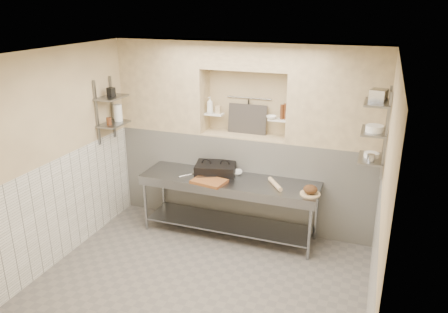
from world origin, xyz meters
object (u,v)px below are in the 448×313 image
at_px(prep_table, 229,196).
at_px(panini_press, 216,169).
at_px(bread_loaf, 310,189).
at_px(bottle_soap, 210,105).
at_px(rolling_pin, 275,184).
at_px(jug_left, 118,113).
at_px(cutting_board, 209,181).
at_px(mixing_bowl, 235,173).
at_px(bowl_alcove, 271,117).

bearing_deg(prep_table, panini_press, 151.02).
xyz_separation_m(bread_loaf, bottle_soap, (-1.68, 0.65, 0.87)).
relative_size(panini_press, bread_loaf, 3.48).
xyz_separation_m(rolling_pin, jug_left, (-2.46, 0.01, 0.81)).
distance_m(prep_table, bottle_soap, 1.40).
relative_size(panini_press, rolling_pin, 1.63).
bearing_deg(bottle_soap, cutting_board, -69.92).
xyz_separation_m(panini_press, jug_left, (-1.52, -0.14, 0.76)).
bearing_deg(panini_press, cutting_board, -97.40).
bearing_deg(rolling_pin, jug_left, 179.83).
bearing_deg(bread_loaf, cutting_board, -176.23).
xyz_separation_m(cutting_board, bread_loaf, (1.41, 0.09, 0.05)).
relative_size(cutting_board, bread_loaf, 2.43).
bearing_deg(panini_press, jug_left, 172.26).
bearing_deg(jug_left, rolling_pin, -0.17).
xyz_separation_m(panini_press, cutting_board, (0.03, -0.35, -0.06)).
height_order(rolling_pin, bottle_soap, bottle_soap).
relative_size(bread_loaf, jug_left, 0.76).
bearing_deg(rolling_pin, bread_loaf, -12.32).
xyz_separation_m(mixing_bowl, rolling_pin, (0.66, -0.23, 0.01)).
distance_m(bread_loaf, jug_left, 3.07).
height_order(prep_table, mixing_bowl, mixing_bowl).
distance_m(rolling_pin, bottle_soap, 1.58).
height_order(cutting_board, bottle_soap, bottle_soap).
relative_size(mixing_bowl, bowl_alcove, 1.42).
bearing_deg(rolling_pin, mixing_bowl, 161.05).
relative_size(prep_table, bread_loaf, 13.64).
height_order(rolling_pin, bowl_alcove, bowl_alcove).
bearing_deg(cutting_board, prep_table, 43.81).
bearing_deg(mixing_bowl, panini_press, -164.29).
height_order(cutting_board, bowl_alcove, bowl_alcove).
relative_size(bread_loaf, bottle_soap, 0.74).
height_order(panini_press, cutting_board, panini_press).
bearing_deg(cutting_board, rolling_pin, 12.62).
bearing_deg(bread_loaf, jug_left, 177.73).
bearing_deg(jug_left, bowl_alcove, 13.36).
distance_m(prep_table, bowl_alcove, 1.30).
xyz_separation_m(mixing_bowl, jug_left, (-1.80, -0.22, 0.81)).
distance_m(cutting_board, bottle_soap, 1.21).
bearing_deg(cutting_board, bowl_alcove, 47.21).
relative_size(bowl_alcove, jug_left, 0.59).
bearing_deg(bread_loaf, panini_press, 169.86).
bearing_deg(cutting_board, jug_left, 172.30).
relative_size(mixing_bowl, jug_left, 0.84).
relative_size(mixing_bowl, bread_loaf, 1.10).
bearing_deg(bread_loaf, mixing_bowl, 163.86).
bearing_deg(bowl_alcove, rolling_pin, -67.91).
height_order(panini_press, jug_left, jug_left).
relative_size(bread_loaf, bowl_alcove, 1.29).
height_order(prep_table, bread_loaf, bread_loaf).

